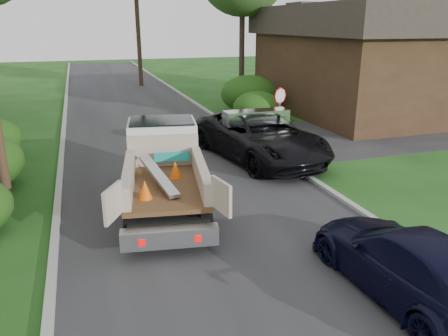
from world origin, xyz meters
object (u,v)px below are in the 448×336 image
black_pickup (260,136)px  house_right (365,58)px  stop_sign (280,103)px  navy_suv (410,263)px  flatbed_truck (164,161)px

black_pickup → house_right: bearing=27.2°
stop_sign → navy_suv: size_ratio=0.52×
flatbed_truck → navy_suv: bearing=-52.0°
stop_sign → flatbed_truck: (-6.17, -5.04, -0.57)m
stop_sign → black_pickup: 2.91m
house_right → navy_suv: size_ratio=2.70×
flatbed_truck → navy_suv: flatbed_truck is taller
navy_suv → flatbed_truck: bearing=-62.6°
house_right → black_pickup: bearing=-143.4°
black_pickup → navy_suv: bearing=-104.2°
flatbed_truck → black_pickup: flatbed_truck is taller
stop_sign → flatbed_truck: size_ratio=0.40×
house_right → flatbed_truck: 17.31m
flatbed_truck → black_pickup: 5.26m
stop_sign → house_right: 9.37m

